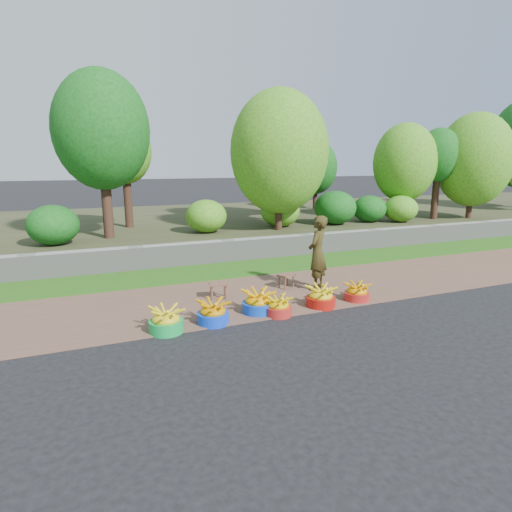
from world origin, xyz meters
name	(u,v)px	position (x,y,z in m)	size (l,w,h in m)	color
ground_plane	(308,314)	(0.00, 0.00, 0.00)	(120.00, 120.00, 0.00)	black
dirt_shoulder	(276,293)	(0.00, 1.25, 0.01)	(80.00, 2.50, 0.02)	brown
grass_verge	(239,269)	(0.00, 3.25, 0.02)	(80.00, 1.50, 0.04)	#295E15
retaining_wall	(227,251)	(0.00, 4.10, 0.28)	(80.00, 0.35, 0.55)	gray
earth_bank	(183,226)	(0.00, 9.00, 0.25)	(80.00, 10.00, 0.50)	#393B21
vegetation	(274,153)	(2.58, 6.97, 2.74)	(34.70, 7.10, 4.66)	#352016
basin_a	(166,321)	(-2.31, 0.14, 0.17)	(0.51, 0.51, 0.38)	#119D40
basin_b	(213,313)	(-1.58, 0.20, 0.17)	(0.50, 0.50, 0.37)	blue
basin_c	(258,303)	(-0.75, 0.36, 0.18)	(0.53, 0.53, 0.40)	#0E3EC1
basin_d	(278,307)	(-0.49, 0.13, 0.15)	(0.44, 0.44, 0.33)	#AA231E
basin_e	(321,298)	(0.37, 0.23, 0.17)	(0.51, 0.51, 0.38)	#A4140D
basin_f	(357,293)	(1.14, 0.27, 0.15)	(0.45, 0.45, 0.34)	#AB201C
stool_left	(218,286)	(-1.13, 1.32, 0.25)	(0.37, 0.31, 0.29)	brown
stool_right	(286,277)	(0.31, 1.45, 0.24)	(0.38, 0.34, 0.27)	brown
vendor_woman	(317,253)	(0.82, 1.13, 0.74)	(0.53, 0.35, 1.45)	black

